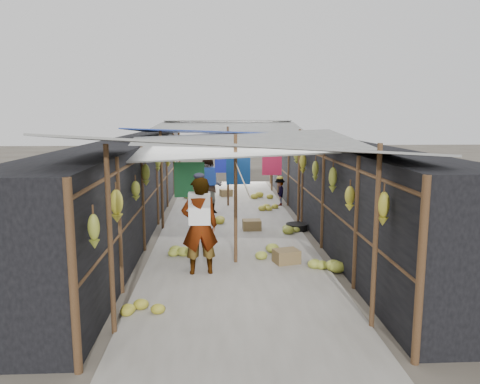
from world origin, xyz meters
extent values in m
plane|color=#6B6356|center=(0.00, 0.00, 0.00)|extent=(80.00, 80.00, 0.00)
cube|color=#9E998E|center=(0.00, 6.50, 0.01)|extent=(3.60, 16.00, 0.02)
cube|color=black|center=(-2.70, 6.50, 1.15)|extent=(1.40, 15.00, 2.30)
cube|color=black|center=(2.70, 6.50, 1.15)|extent=(1.40, 15.00, 2.30)
cube|color=olive|center=(1.02, 2.90, 0.14)|extent=(0.57, 0.50, 0.29)
cube|color=olive|center=(0.53, 5.68, 0.14)|extent=(0.48, 0.39, 0.28)
cube|color=olive|center=(-0.03, 10.78, 0.14)|extent=(0.50, 0.44, 0.27)
cylinder|color=black|center=(1.70, 5.66, 0.08)|extent=(0.56, 0.56, 0.17)
imported|color=white|center=(-0.69, 2.37, 0.93)|extent=(0.73, 0.54, 1.86)
imported|color=#1F539E|center=(-0.59, 7.89, 0.84)|extent=(0.95, 0.81, 1.68)
imported|color=#504A45|center=(1.70, 8.94, 0.46)|extent=(0.36, 0.61, 0.92)
cylinder|color=brown|center=(-1.80, 0.00, 1.30)|extent=(0.07, 0.07, 2.60)
cylinder|color=brown|center=(1.80, 0.00, 1.30)|extent=(0.07, 0.07, 2.60)
cylinder|color=brown|center=(0.00, 3.00, 1.30)|extent=(0.07, 0.07, 2.60)
cylinder|color=brown|center=(-1.80, 6.00, 1.30)|extent=(0.07, 0.07, 2.60)
cylinder|color=brown|center=(1.80, 6.00, 1.30)|extent=(0.07, 0.07, 2.60)
cylinder|color=brown|center=(0.00, 9.00, 1.30)|extent=(0.07, 0.07, 2.60)
cylinder|color=brown|center=(-1.80, 12.00, 1.30)|extent=(0.07, 0.07, 2.60)
cylinder|color=brown|center=(1.80, 12.00, 1.30)|extent=(0.07, 0.07, 2.60)
cube|color=gray|center=(0.00, 1.00, 2.50)|extent=(5.21, 3.19, 0.52)
cube|color=gray|center=(0.20, 4.20, 2.35)|extent=(5.23, 3.73, 0.50)
cube|color=navy|center=(-0.10, 7.50, 2.45)|extent=(5.40, 3.60, 0.41)
cube|color=gray|center=(0.00, 10.80, 2.55)|extent=(5.37, 3.66, 0.27)
cube|color=gray|center=(0.10, 13.20, 2.65)|extent=(5.00, 1.99, 0.24)
cylinder|color=brown|center=(-2.00, 6.50, 2.05)|extent=(0.06, 15.00, 0.06)
cylinder|color=brown|center=(2.00, 6.50, 2.05)|extent=(0.06, 15.00, 0.06)
cylinder|color=gray|center=(0.00, 6.50, 2.05)|extent=(0.02, 15.00, 0.02)
cube|color=navy|center=(-0.51, 10.59, 1.75)|extent=(0.65, 0.03, 0.60)
cube|color=#256F3C|center=(-0.91, 3.09, 1.70)|extent=(0.60, 0.03, 0.70)
cube|color=#B71C40|center=(1.04, 5.67, 1.75)|extent=(0.50, 0.03, 0.60)
cube|color=#1B27B1|center=(-0.07, 6.22, 1.75)|extent=(0.70, 0.03, 0.60)
cube|color=#184AA0|center=(0.12, 4.44, 1.72)|extent=(0.55, 0.03, 0.65)
ellipsoid|color=olive|center=(-1.88, -0.48, 1.56)|extent=(0.15, 0.12, 0.44)
ellipsoid|color=#9F9729|center=(-1.88, 0.85, 1.62)|extent=(0.20, 0.17, 0.51)
ellipsoid|color=olive|center=(-1.88, 2.54, 1.57)|extent=(0.17, 0.14, 0.38)
ellipsoid|color=olive|center=(-1.88, 3.85, 1.70)|extent=(0.17, 0.15, 0.48)
ellipsoid|color=olive|center=(-1.88, 5.93, 1.74)|extent=(0.14, 0.12, 0.43)
ellipsoid|color=olive|center=(-1.88, 7.10, 1.82)|extent=(0.15, 0.12, 0.39)
ellipsoid|color=#9F9729|center=(-1.88, 8.49, 1.62)|extent=(0.18, 0.15, 0.53)
ellipsoid|color=olive|center=(-1.88, 10.59, 1.52)|extent=(0.18, 0.15, 0.58)
ellipsoid|color=olive|center=(-1.88, 12.15, 1.47)|extent=(0.19, 0.16, 0.59)
ellipsoid|color=olive|center=(-1.88, 13.44, 1.63)|extent=(0.17, 0.15, 0.43)
ellipsoid|color=#9F9729|center=(1.88, -0.01, 1.71)|extent=(0.17, 0.14, 0.48)
ellipsoid|color=#9F9729|center=(1.88, 1.57, 1.57)|extent=(0.17, 0.15, 0.43)
ellipsoid|color=olive|center=(1.88, 2.76, 1.72)|extent=(0.16, 0.14, 0.51)
ellipsoid|color=olive|center=(1.88, 4.37, 1.70)|extent=(0.15, 0.13, 0.47)
ellipsoid|color=#9F9729|center=(1.88, 5.92, 1.71)|extent=(0.18, 0.16, 0.53)
ellipsoid|color=olive|center=(1.88, 6.86, 1.80)|extent=(0.19, 0.16, 0.40)
ellipsoid|color=olive|center=(1.88, 9.15, 1.80)|extent=(0.14, 0.12, 0.39)
ellipsoid|color=#9F9729|center=(1.88, 10.25, 1.65)|extent=(0.17, 0.14, 0.48)
ellipsoid|color=olive|center=(1.88, 11.95, 1.66)|extent=(0.18, 0.15, 0.46)
ellipsoid|color=olive|center=(1.88, 13.68, 1.78)|extent=(0.17, 0.15, 0.42)
ellipsoid|color=olive|center=(-1.12, 8.84, 0.16)|extent=(0.63, 0.54, 0.32)
ellipsoid|color=olive|center=(1.70, 2.39, 0.12)|extent=(0.49, 0.42, 0.25)
ellipsoid|color=#9F9729|center=(1.26, 8.19, 0.13)|extent=(0.50, 0.43, 0.25)
ellipsoid|color=#9F9729|center=(1.25, 10.38, 0.15)|extent=(0.61, 0.52, 0.31)
ellipsoid|color=olive|center=(1.52, 5.42, 0.16)|extent=(0.64, 0.55, 0.32)
ellipsoid|color=olive|center=(-1.29, 3.56, 0.11)|extent=(0.45, 0.38, 0.23)
ellipsoid|color=olive|center=(-1.43, 10.60, 0.14)|extent=(0.56, 0.48, 0.28)
ellipsoid|color=#9F9729|center=(-0.44, 6.45, 0.11)|extent=(0.45, 0.38, 0.22)
ellipsoid|color=olive|center=(0.69, 3.41, 0.17)|extent=(0.68, 0.58, 0.34)
ellipsoid|color=#9F9729|center=(-1.49, 0.72, 0.15)|extent=(0.60, 0.51, 0.30)
camera|label=1|loc=(-0.38, -6.12, 2.97)|focal=35.00mm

